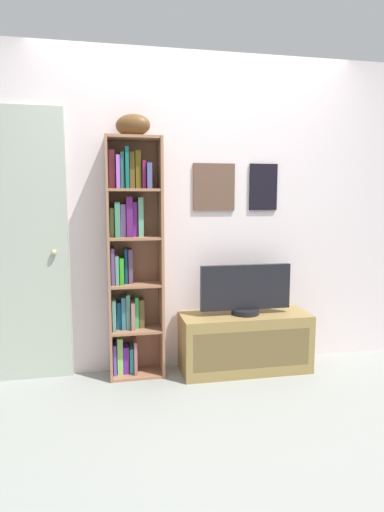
{
  "coord_description": "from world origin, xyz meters",
  "views": [
    {
      "loc": [
        -0.72,
        -2.26,
        1.36
      ],
      "look_at": [
        -0.1,
        0.85,
        0.94
      ],
      "focal_mm": 30.12,
      "sensor_mm": 36.0,
      "label": 1
    }
  ],
  "objects": [
    {
      "name": "door",
      "position": [
        -1.42,
        1.08,
        1.01
      ],
      "size": [
        0.84,
        0.09,
        2.03
      ],
      "color": "#A6B09F",
      "rests_on": "ground"
    },
    {
      "name": "football",
      "position": [
        -0.51,
        0.98,
        1.9
      ],
      "size": [
        0.3,
        0.25,
        0.16
      ],
      "primitive_type": "ellipsoid",
      "rotation": [
        0.0,
        0.0,
        -0.42
      ],
      "color": "brown",
      "rests_on": "bookshelf"
    },
    {
      "name": "back_wall",
      "position": [
        0.0,
        1.13,
        1.25
      ],
      "size": [
        4.8,
        0.08,
        2.49
      ],
      "color": "silver",
      "rests_on": "ground"
    },
    {
      "name": "ground",
      "position": [
        0.0,
        0.0,
        -0.02
      ],
      "size": [
        5.2,
        5.2,
        0.04
      ],
      "primitive_type": "cube",
      "color": "gray"
    },
    {
      "name": "bookshelf",
      "position": [
        -0.54,
        1.0,
        0.94
      ],
      "size": [
        0.41,
        0.25,
        1.82
      ],
      "color": "#97674A",
      "rests_on": "ground"
    },
    {
      "name": "television",
      "position": [
        0.35,
        0.91,
        0.66
      ],
      "size": [
        0.73,
        0.22,
        0.4
      ],
      "color": "black",
      "rests_on": "tv_stand"
    },
    {
      "name": "tv_stand",
      "position": [
        0.35,
        0.91,
        0.23
      ],
      "size": [
        1.02,
        0.38,
        0.46
      ],
      "color": "olive",
      "rests_on": "ground"
    }
  ]
}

